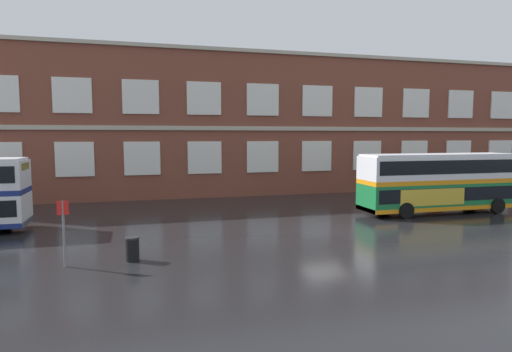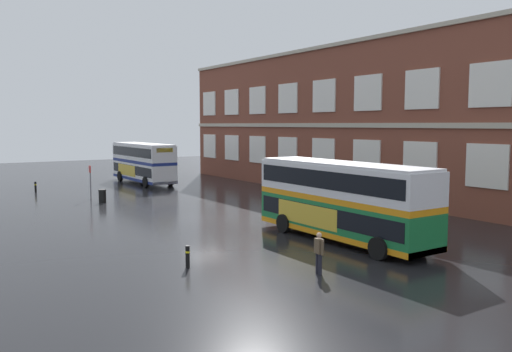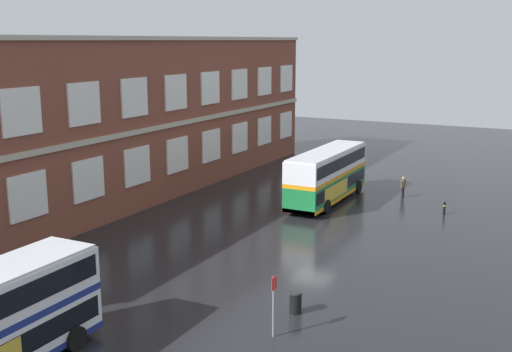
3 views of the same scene
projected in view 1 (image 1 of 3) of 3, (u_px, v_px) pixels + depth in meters
The scene contains 5 objects.
ground_plane at pixel (312, 223), 25.93m from camera, with size 120.00×120.00×0.00m, color black.
brick_terminal_building at pixel (251, 126), 40.78m from camera, with size 56.21×8.19×12.68m.
double_decker_middle at pixel (438, 182), 29.05m from camera, with size 11.01×2.91×4.07m.
bus_stand_flag at pixel (64, 227), 17.02m from camera, with size 0.44×0.10×2.70m.
station_litter_bin at pixel (132, 249), 17.95m from camera, with size 0.60×0.60×1.03m.
Camera 1 is at (-9.96, -21.76, 5.29)m, focal length 29.74 mm.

